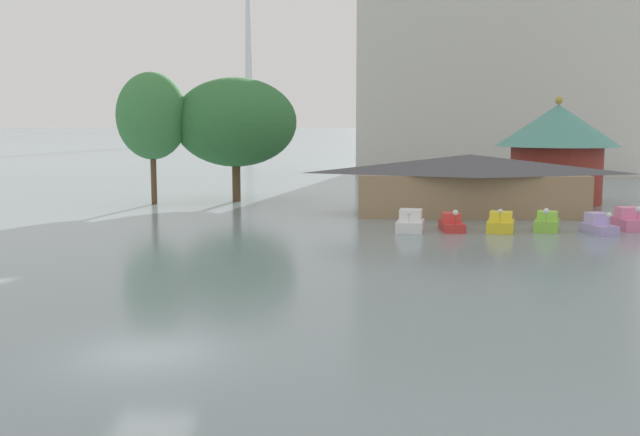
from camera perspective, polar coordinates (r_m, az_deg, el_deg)
name	(u,v)px	position (r m, az deg, el deg)	size (l,w,h in m)	color
ground_plane	(150,353)	(23.19, -13.31, -10.37)	(2000.00, 2000.00, 0.00)	gray
pedal_boat_white	(410,223)	(47.54, 7.15, -0.37)	(2.07, 2.78, 1.46)	white
pedal_boat_red	(452,223)	(48.32, 10.37, -0.43)	(1.49, 2.94, 1.51)	red
pedal_boat_yellow	(501,224)	(48.47, 14.09, -0.43)	(2.21, 2.76, 1.61)	yellow
pedal_boat_lime	(547,223)	(49.52, 17.50, -0.37)	(2.14, 2.72, 1.61)	#8CCC3F
pedal_boat_lavender	(598,225)	(49.52, 21.14, -0.55)	(1.98, 2.71, 1.50)	#B299D8
pedal_boat_pink	(630,221)	(52.28, 23.28, -0.18)	(1.84, 2.91, 1.67)	pink
boathouse	(469,183)	(56.55, 11.73, 2.71)	(18.39, 6.48, 4.65)	#9E7F5B
green_roof_pavilion	(557,146)	(67.09, 18.24, 5.41)	(10.72, 10.72, 9.35)	#993328
shoreline_tree_tall_left	(152,116)	(64.18, -13.15, 7.85)	(6.05, 6.05, 11.37)	brown
shoreline_tree_mid	(236,122)	(65.34, -6.70, 7.53)	(10.94, 10.94, 11.05)	brown
background_building_block	(492,69)	(102.74, 13.43, 11.39)	(37.55, 12.97, 28.55)	beige
distant_broadcast_tower	(248,0)	(298.09, -5.73, 16.78)	(5.93, 5.93, 145.36)	silver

